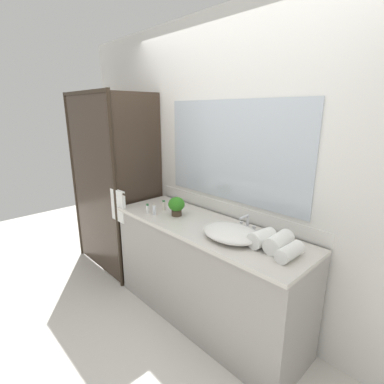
{
  "coord_description": "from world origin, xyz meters",
  "views": [
    {
      "loc": [
        1.53,
        -1.6,
        1.8
      ],
      "look_at": [
        -0.15,
        0.0,
        1.15
      ],
      "focal_mm": 27.09,
      "sensor_mm": 36.0,
      "label": 1
    }
  ],
  "objects_px": {
    "faucet": "(247,226)",
    "rolled_towel_middle": "(279,242)",
    "potted_plant": "(177,205)",
    "rolled_towel_near_edge": "(290,252)",
    "amenity_bottle_conditioner": "(148,209)",
    "sink_basin": "(231,233)",
    "amenity_bottle_lotion": "(154,210)",
    "rolled_towel_far_edge": "(262,238)",
    "amenity_bottle_shampoo": "(164,206)"
  },
  "relations": [
    {
      "from": "faucet",
      "to": "rolled_towel_near_edge",
      "type": "bearing_deg",
      "value": -20.39
    },
    {
      "from": "amenity_bottle_lotion",
      "to": "rolled_towel_near_edge",
      "type": "distance_m",
      "value": 1.25
    },
    {
      "from": "potted_plant",
      "to": "rolled_towel_middle",
      "type": "distance_m",
      "value": 0.98
    },
    {
      "from": "amenity_bottle_conditioner",
      "to": "rolled_towel_near_edge",
      "type": "bearing_deg",
      "value": 6.63
    },
    {
      "from": "sink_basin",
      "to": "amenity_bottle_lotion",
      "type": "distance_m",
      "value": 0.8
    },
    {
      "from": "sink_basin",
      "to": "potted_plant",
      "type": "relative_size",
      "value": 2.63
    },
    {
      "from": "sink_basin",
      "to": "rolled_towel_near_edge",
      "type": "bearing_deg",
      "value": 3.67
    },
    {
      "from": "amenity_bottle_lotion",
      "to": "amenity_bottle_shampoo",
      "type": "distance_m",
      "value": 0.14
    },
    {
      "from": "rolled_towel_near_edge",
      "to": "faucet",
      "type": "bearing_deg",
      "value": 159.61
    },
    {
      "from": "sink_basin",
      "to": "rolled_towel_far_edge",
      "type": "distance_m",
      "value": 0.24
    },
    {
      "from": "potted_plant",
      "to": "rolled_towel_near_edge",
      "type": "distance_m",
      "value": 1.09
    },
    {
      "from": "faucet",
      "to": "rolled_towel_middle",
      "type": "relative_size",
      "value": 0.74
    },
    {
      "from": "amenity_bottle_lotion",
      "to": "amenity_bottle_conditioner",
      "type": "distance_m",
      "value": 0.08
    },
    {
      "from": "potted_plant",
      "to": "rolled_towel_middle",
      "type": "height_order",
      "value": "potted_plant"
    },
    {
      "from": "amenity_bottle_conditioner",
      "to": "rolled_towel_middle",
      "type": "relative_size",
      "value": 0.38
    },
    {
      "from": "potted_plant",
      "to": "rolled_towel_far_edge",
      "type": "distance_m",
      "value": 0.87
    },
    {
      "from": "sink_basin",
      "to": "rolled_towel_middle",
      "type": "xyz_separation_m",
      "value": [
        0.34,
        0.08,
        0.02
      ]
    },
    {
      "from": "faucet",
      "to": "amenity_bottle_conditioner",
      "type": "distance_m",
      "value": 0.93
    },
    {
      "from": "faucet",
      "to": "amenity_bottle_shampoo",
      "type": "height_order",
      "value": "faucet"
    },
    {
      "from": "amenity_bottle_shampoo",
      "to": "rolled_towel_far_edge",
      "type": "bearing_deg",
      "value": 1.24
    },
    {
      "from": "amenity_bottle_shampoo",
      "to": "rolled_towel_near_edge",
      "type": "height_order",
      "value": "amenity_bottle_shampoo"
    },
    {
      "from": "potted_plant",
      "to": "rolled_towel_far_edge",
      "type": "xyz_separation_m",
      "value": [
        0.87,
        0.03,
        -0.04
      ]
    },
    {
      "from": "amenity_bottle_conditioner",
      "to": "rolled_towel_near_edge",
      "type": "distance_m",
      "value": 1.33
    },
    {
      "from": "potted_plant",
      "to": "rolled_towel_far_edge",
      "type": "height_order",
      "value": "potted_plant"
    },
    {
      "from": "faucet",
      "to": "amenity_bottle_lotion",
      "type": "relative_size",
      "value": 1.7
    },
    {
      "from": "sink_basin",
      "to": "faucet",
      "type": "bearing_deg",
      "value": 90.0
    },
    {
      "from": "rolled_towel_near_edge",
      "to": "amenity_bottle_conditioner",
      "type": "bearing_deg",
      "value": -173.37
    },
    {
      "from": "amenity_bottle_lotion",
      "to": "rolled_towel_middle",
      "type": "height_order",
      "value": "rolled_towel_middle"
    },
    {
      "from": "faucet",
      "to": "potted_plant",
      "type": "distance_m",
      "value": 0.66
    },
    {
      "from": "amenity_bottle_lotion",
      "to": "rolled_towel_middle",
      "type": "xyz_separation_m",
      "value": [
        1.13,
        0.19,
        0.01
      ]
    },
    {
      "from": "amenity_bottle_lotion",
      "to": "rolled_towel_middle",
      "type": "distance_m",
      "value": 1.15
    },
    {
      "from": "amenity_bottle_shampoo",
      "to": "rolled_towel_middle",
      "type": "xyz_separation_m",
      "value": [
        1.17,
        0.05,
        0.01
      ]
    },
    {
      "from": "amenity_bottle_conditioner",
      "to": "amenity_bottle_shampoo",
      "type": "bearing_deg",
      "value": 75.14
    },
    {
      "from": "rolled_towel_near_edge",
      "to": "rolled_towel_far_edge",
      "type": "bearing_deg",
      "value": 173.66
    },
    {
      "from": "potted_plant",
      "to": "amenity_bottle_lotion",
      "type": "distance_m",
      "value": 0.21
    },
    {
      "from": "amenity_bottle_shampoo",
      "to": "sink_basin",
      "type": "bearing_deg",
      "value": -2.1
    },
    {
      "from": "amenity_bottle_shampoo",
      "to": "faucet",
      "type": "bearing_deg",
      "value": 11.26
    },
    {
      "from": "sink_basin",
      "to": "amenity_bottle_conditioner",
      "type": "distance_m",
      "value": 0.88
    },
    {
      "from": "faucet",
      "to": "sink_basin",
      "type": "bearing_deg",
      "value": -90.0
    },
    {
      "from": "amenity_bottle_conditioner",
      "to": "rolled_towel_near_edge",
      "type": "xyz_separation_m",
      "value": [
        1.32,
        0.15,
        0.01
      ]
    },
    {
      "from": "sink_basin",
      "to": "rolled_towel_middle",
      "type": "distance_m",
      "value": 0.35
    },
    {
      "from": "amenity_bottle_conditioner",
      "to": "rolled_towel_far_edge",
      "type": "relative_size",
      "value": 0.47
    },
    {
      "from": "potted_plant",
      "to": "rolled_towel_near_edge",
      "type": "relative_size",
      "value": 0.79
    },
    {
      "from": "amenity_bottle_conditioner",
      "to": "amenity_bottle_shampoo",
      "type": "distance_m",
      "value": 0.16
    },
    {
      "from": "faucet",
      "to": "amenity_bottle_conditioner",
      "type": "height_order",
      "value": "faucet"
    },
    {
      "from": "amenity_bottle_lotion",
      "to": "potted_plant",
      "type": "bearing_deg",
      "value": 39.9
    },
    {
      "from": "faucet",
      "to": "rolled_towel_far_edge",
      "type": "relative_size",
      "value": 0.91
    },
    {
      "from": "potted_plant",
      "to": "amenity_bottle_conditioner",
      "type": "height_order",
      "value": "potted_plant"
    },
    {
      "from": "faucet",
      "to": "rolled_towel_middle",
      "type": "distance_m",
      "value": 0.36
    },
    {
      "from": "potted_plant",
      "to": "amenity_bottle_lotion",
      "type": "xyz_separation_m",
      "value": [
        -0.16,
        -0.13,
        -0.05
      ]
    }
  ]
}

